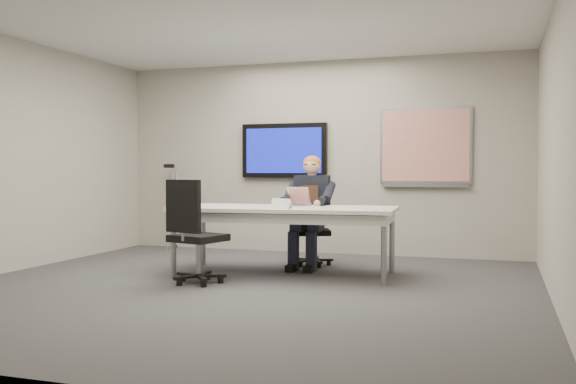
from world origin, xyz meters
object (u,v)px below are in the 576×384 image
(laptop, at_px, (297,201))
(office_chair_far, at_px, (313,241))
(office_chair_near, at_px, (195,251))
(seated_person, at_px, (308,223))
(conference_table, at_px, (285,215))

(laptop, bearing_deg, office_chair_far, 106.37)
(office_chair_far, bearing_deg, office_chair_near, -136.22)
(office_chair_near, bearing_deg, seated_person, -103.96)
(conference_table, distance_m, office_chair_near, 1.18)
(conference_table, relative_size, seated_person, 1.88)
(conference_table, height_order, office_chair_near, office_chair_near)
(office_chair_far, bearing_deg, conference_table, -117.75)
(conference_table, relative_size, office_chair_near, 2.35)
(conference_table, bearing_deg, seated_person, 75.10)
(conference_table, relative_size, laptop, 6.82)
(office_chair_near, xyz_separation_m, laptop, (0.78, 1.12, 0.50))
(office_chair_far, relative_size, laptop, 2.53)
(conference_table, xyz_separation_m, seated_person, (0.11, 0.58, -0.13))
(office_chair_near, distance_m, seated_person, 1.69)
(office_chair_near, relative_size, laptop, 2.90)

